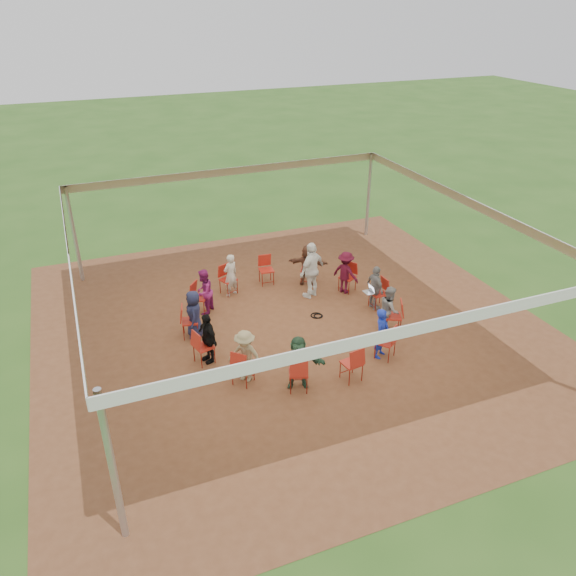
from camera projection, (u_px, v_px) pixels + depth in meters
name	position (u px, v px, depth m)	size (l,w,h in m)	color
ground	(292.00, 327.00, 15.01)	(80.00, 80.00, 0.00)	#2D551A
dirt_patch	(292.00, 327.00, 15.01)	(13.00, 13.00, 0.00)	brown
tent	(292.00, 246.00, 13.91)	(10.33, 10.33, 3.00)	#B2B2B7
chair_0	(378.00, 293.00, 15.74)	(0.42, 0.44, 0.90)	#B22316
chair_1	(347.00, 277.00, 16.64)	(0.42, 0.44, 0.90)	#B22316
chair_2	(308.00, 269.00, 17.11)	(0.42, 0.44, 0.90)	#B22316
chair_3	(266.00, 270.00, 17.06)	(0.42, 0.44, 0.90)	#B22316
chair_4	(228.00, 280.00, 16.49)	(0.42, 0.44, 0.90)	#B22316
chair_5	(200.00, 298.00, 15.53)	(0.42, 0.44, 0.90)	#B22316
chair_6	(190.00, 321.00, 14.41)	(0.42, 0.44, 0.90)	#B22316
chair_7	(204.00, 347.00, 13.37)	(0.42, 0.44, 0.90)	#B22316
chair_8	(243.00, 366.00, 12.67)	(0.42, 0.44, 0.90)	#B22316
chair_9	(298.00, 373.00, 12.45)	(0.42, 0.44, 0.90)	#B22316
chair_10	(352.00, 363.00, 12.77)	(0.42, 0.44, 0.90)	#B22316
chair_11	(386.00, 342.00, 13.56)	(0.42, 0.44, 0.90)	#B22316
chair_12	(393.00, 316.00, 14.63)	(0.42, 0.44, 0.90)	#B22316
person_seated_0	(375.00, 288.00, 15.60)	(0.76, 0.39, 1.30)	gray
person_seated_1	(346.00, 273.00, 16.46)	(0.84, 0.41, 1.30)	#440A1B
person_seated_2	(308.00, 265.00, 16.91)	(1.20, 0.45, 1.30)	brown
person_seated_3	(231.00, 275.00, 16.32)	(0.47, 0.31, 1.30)	beige
person_seated_4	(204.00, 292.00, 15.40)	(0.63, 0.36, 1.30)	#8C1D66
person_seated_5	(194.00, 314.00, 14.33)	(0.63, 0.35, 1.30)	#1C1F3D
person_seated_6	(208.00, 338.00, 13.34)	(0.76, 0.39, 1.30)	black
person_seated_7	(245.00, 356.00, 12.67)	(0.84, 0.41, 1.30)	#998B63
person_seated_8	(298.00, 362.00, 12.46)	(1.20, 0.45, 1.30)	#294D35
person_seated_9	(382.00, 333.00, 13.52)	(0.47, 0.31, 1.30)	#182CB2
person_seated_10	(389.00, 309.00, 14.54)	(0.63, 0.36, 1.30)	gray
standing_person	(312.00, 270.00, 16.15)	(1.00, 0.51, 1.70)	white
cable_coil	(317.00, 316.00, 15.50)	(0.37, 0.37, 0.03)	black
laptop	(370.00, 290.00, 15.57)	(0.26, 0.32, 0.21)	#B7B7BC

